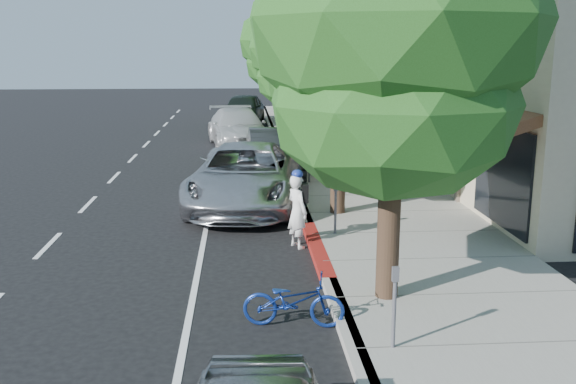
{
  "coord_description": "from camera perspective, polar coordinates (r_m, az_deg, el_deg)",
  "views": [
    {
      "loc": [
        -1.64,
        -12.68,
        4.52
      ],
      "look_at": [
        -0.64,
        1.28,
        1.35
      ],
      "focal_mm": 40.0,
      "sensor_mm": 36.0,
      "label": 1
    }
  ],
  "objects": [
    {
      "name": "ground",
      "position": [
        13.56,
        3.1,
        -6.73
      ],
      "size": [
        120.0,
        120.0,
        0.0
      ],
      "primitive_type": "plane",
      "color": "black",
      "rests_on": "ground"
    },
    {
      "name": "street_tree_5",
      "position": [
        40.76,
        -0.56,
        13.16
      ],
      "size": [
        5.45,
        5.45,
        7.98
      ],
      "color": "black",
      "rests_on": "ground"
    },
    {
      "name": "pedestrian",
      "position": [
        22.54,
        4.17,
        3.74
      ],
      "size": [
        1.0,
        0.89,
        1.69
      ],
      "primitive_type": "imported",
      "rotation": [
        0.0,
        0.0,
        3.51
      ],
      "color": "black",
      "rests_on": "sidewalk"
    },
    {
      "name": "street_tree_3",
      "position": [
        28.79,
        0.97,
        12.5
      ],
      "size": [
        4.56,
        4.56,
        7.17
      ],
      "color": "black",
      "rests_on": "ground"
    },
    {
      "name": "white_pickup",
      "position": [
        29.77,
        -4.47,
        5.68
      ],
      "size": [
        3.22,
        6.25,
        1.73
      ],
      "primitive_type": "imported",
      "rotation": [
        0.0,
        0.0,
        0.14
      ],
      "color": "#B9B9B9",
      "rests_on": "ground"
    },
    {
      "name": "street_tree_1",
      "position": [
        16.87,
        4.66,
        12.59
      ],
      "size": [
        4.13,
        4.13,
        7.17
      ],
      "color": "black",
      "rests_on": "ground"
    },
    {
      "name": "street_tree_0",
      "position": [
        10.98,
        9.57,
        14.32
      ],
      "size": [
        4.99,
        4.99,
        7.91
      ],
      "color": "black",
      "rests_on": "ground"
    },
    {
      "name": "dark_sedan",
      "position": [
        22.99,
        -1.22,
        3.52
      ],
      "size": [
        1.9,
        5.07,
        1.65
      ],
      "primitive_type": "imported",
      "rotation": [
        0.0,
        0.0,
        0.03
      ],
      "color": "#212527",
      "rests_on": "ground"
    },
    {
      "name": "bicycle",
      "position": [
        10.69,
        0.5,
        -9.66
      ],
      "size": [
        1.75,
        0.84,
        0.88
      ],
      "primitive_type": "imported",
      "rotation": [
        0.0,
        0.0,
        1.42
      ],
      "color": "navy",
      "rests_on": "ground"
    },
    {
      "name": "curb",
      "position": [
        21.22,
        0.41,
        0.67
      ],
      "size": [
        0.3,
        56.0,
        0.15
      ],
      "primitive_type": "cube",
      "color": "#9E998E",
      "rests_on": "ground"
    },
    {
      "name": "sidewalk",
      "position": [
        21.52,
        6.53,
        0.76
      ],
      "size": [
        4.6,
        56.0,
        0.15
      ],
      "primitive_type": "cube",
      "color": "gray",
      "rests_on": "ground"
    },
    {
      "name": "dark_suv_far",
      "position": [
        38.06,
        -3.99,
        7.32
      ],
      "size": [
        2.88,
        5.66,
        1.84
      ],
      "primitive_type": "imported",
      "rotation": [
        0.0,
        0.0,
        -0.13
      ],
      "color": "black",
      "rests_on": "ground"
    },
    {
      "name": "curb_red_segment",
      "position": [
        14.48,
        2.61,
        -5.13
      ],
      "size": [
        0.32,
        4.0,
        0.15
      ],
      "primitive_type": "cube",
      "color": "maroon",
      "rests_on": "ground"
    },
    {
      "name": "street_tree_4",
      "position": [
        34.77,
        0.07,
        13.11
      ],
      "size": [
        4.44,
        4.44,
        7.59
      ],
      "color": "black",
      "rests_on": "ground"
    },
    {
      "name": "cyclist",
      "position": [
        14.66,
        0.84,
        -1.73
      ],
      "size": [
        0.65,
        0.74,
        1.7
      ],
      "primitive_type": "imported",
      "rotation": [
        0.0,
        0.0,
        2.06
      ],
      "color": "white",
      "rests_on": "ground"
    },
    {
      "name": "street_tree_2",
      "position": [
        22.82,
        2.33,
        12.92
      ],
      "size": [
        4.0,
        4.0,
        7.27
      ],
      "color": "black",
      "rests_on": "ground"
    },
    {
      "name": "storefront_building",
      "position": [
        32.69,
        16.27,
        10.48
      ],
      "size": [
        10.0,
        36.0,
        7.0
      ],
      "primitive_type": "cube",
      "color": "beige",
      "rests_on": "ground"
    },
    {
      "name": "silver_suv",
      "position": [
        18.54,
        -3.82,
        1.44
      ],
      "size": [
        3.67,
        6.69,
        1.78
      ],
      "primitive_type": "imported",
      "rotation": [
        0.0,
        0.0,
        -0.12
      ],
      "color": "silver",
      "rests_on": "ground"
    }
  ]
}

